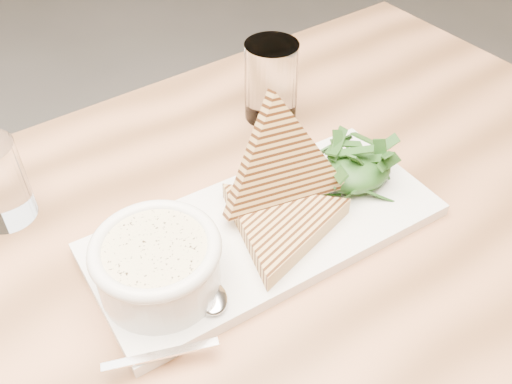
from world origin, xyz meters
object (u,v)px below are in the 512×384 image
soup_bowl (159,269)px  glass_far (271,81)px  platter (265,229)px  table_top (226,342)px

soup_bowl → glass_far: 0.34m
platter → glass_far: 0.24m
table_top → soup_bowl: size_ratio=10.79×
table_top → soup_bowl: 0.10m
table_top → platter: 0.14m
table_top → soup_bowl: bearing=113.7°
table_top → platter: size_ratio=3.32×
platter → glass_far: bearing=55.0°
platter → soup_bowl: soup_bowl is taller
platter → soup_bowl: (-0.14, -0.01, 0.03)m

